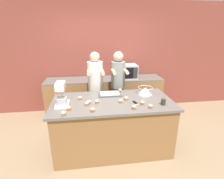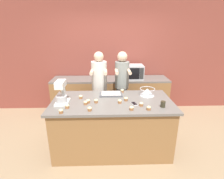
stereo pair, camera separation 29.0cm
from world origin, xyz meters
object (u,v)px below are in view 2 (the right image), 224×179
at_px(person_left, 99,89).
at_px(cupcake_0, 120,101).
at_px(baking_tray, 111,94).
at_px(mixing_bowl, 147,92).
at_px(cupcake_6, 126,99).
at_px(cupcake_1, 122,91).
at_px(cupcake_3, 149,108).
at_px(cupcake_5, 141,104).
at_px(person_right, 122,88).
at_px(microwave_oven, 133,72).
at_px(stand_mixer, 62,94).
at_px(cupcake_13, 86,103).
at_px(cell_phone, 134,104).
at_px(cupcake_9, 81,97).
at_px(cupcake_12, 90,109).
at_px(cupcake_4, 88,101).
at_px(drinking_glass, 163,104).
at_px(cupcake_2, 62,90).
at_px(cupcake_8, 132,108).
at_px(cupcake_7, 96,101).
at_px(cupcake_10, 67,106).
at_px(cupcake_11, 61,111).

bearing_deg(person_left, cupcake_0, -67.72).
bearing_deg(baking_tray, mixing_bowl, -3.33).
xyz_separation_m(person_left, cupcake_6, (0.47, -0.79, 0.08)).
distance_m(cupcake_1, cupcake_6, 0.41).
distance_m(cupcake_3, cupcake_5, 0.17).
relative_size(mixing_bowl, cupcake_0, 4.25).
distance_m(person_right, microwave_oven, 0.73).
height_order(stand_mixer, cupcake_13, stand_mixer).
distance_m(cell_phone, cupcake_9, 0.92).
bearing_deg(cupcake_12, cupcake_5, 10.60).
height_order(baking_tray, cupcake_4, cupcake_4).
relative_size(cupcake_0, cupcake_5, 1.00).
height_order(drinking_glass, cupcake_0, drinking_glass).
distance_m(cell_phone, cupcake_0, 0.23).
bearing_deg(baking_tray, stand_mixer, -156.72).
bearing_deg(cupcake_13, cupcake_2, 130.61).
xyz_separation_m(cupcake_5, cupcake_12, (-0.79, -0.15, 0.00)).
xyz_separation_m(cupcake_8, cupcake_12, (-0.61, -0.01, 0.00)).
height_order(cupcake_0, cupcake_4, same).
xyz_separation_m(person_left, drinking_glass, (1.01, -1.05, 0.10)).
distance_m(cupcake_5, cupcake_6, 0.30).
bearing_deg(microwave_oven, cupcake_2, -147.84).
relative_size(person_left, stand_mixer, 4.35).
bearing_deg(cupcake_8, cell_phone, 71.70).
bearing_deg(cupcake_1, person_right, 86.31).
bearing_deg(cupcake_9, baking_tray, 16.34).
height_order(baking_tray, cupcake_9, cupcake_9).
bearing_deg(cupcake_13, cupcake_1, 41.04).
height_order(cupcake_0, cupcake_1, same).
relative_size(mixing_bowl, cupcake_9, 4.25).
height_order(cupcake_3, cupcake_4, same).
height_order(cupcake_0, cupcake_9, same).
relative_size(microwave_oven, cupcake_3, 7.29).
relative_size(cupcake_5, cupcake_12, 1.00).
height_order(cupcake_5, cupcake_12, same).
distance_m(person_left, cupcake_7, 0.86).
distance_m(stand_mixer, cupcake_1, 1.12).
xyz_separation_m(cupcake_7, cupcake_10, (-0.42, -0.19, 0.00)).
xyz_separation_m(person_left, cupcake_10, (-0.45, -1.05, 0.08)).
bearing_deg(cupcake_4, baking_tray, 42.66).
distance_m(cupcake_9, cupcake_10, 0.41).
distance_m(cupcake_10, cupcake_11, 0.17).
relative_size(baking_tray, cupcake_9, 6.50).
height_order(person_left, mixing_bowl, person_left).
bearing_deg(stand_mixer, microwave_oven, 47.17).
bearing_deg(mixing_bowl, cupcake_7, -161.14).
bearing_deg(baking_tray, person_left, 114.20).
bearing_deg(cupcake_13, cupcake_8, -17.57).
distance_m(cupcake_0, cupcake_8, 0.30).
height_order(baking_tray, cupcake_2, cupcake_2).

